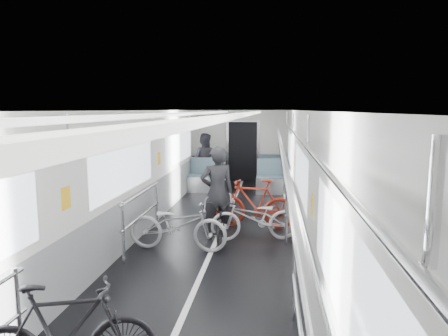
# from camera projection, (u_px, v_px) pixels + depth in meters

# --- Properties ---
(car_shell) EXTENTS (3.02, 14.01, 2.41)m
(car_shell) POSITION_uv_depth(u_px,v_px,m) (224.00, 171.00, 8.41)
(car_shell) COLOR black
(car_shell) RESTS_ON ground
(bike_left_mid) EXTENTS (1.66, 0.90, 0.96)m
(bike_left_mid) POSITION_uv_depth(u_px,v_px,m) (65.00, 335.00, 3.46)
(bike_left_mid) COLOR black
(bike_left_mid) RESTS_ON floor
(bike_left_far) EXTENTS (1.77, 0.70, 0.91)m
(bike_left_far) POSITION_uv_depth(u_px,v_px,m) (178.00, 224.00, 6.86)
(bike_left_far) COLOR #9A999D
(bike_left_far) RESTS_ON floor
(bike_right_mid) EXTENTS (1.72, 0.92, 0.86)m
(bike_right_mid) POSITION_uv_depth(u_px,v_px,m) (255.00, 218.00, 7.38)
(bike_right_mid) COLOR #BBBCC1
(bike_right_mid) RESTS_ON floor
(bike_right_far) EXTENTS (1.73, 0.64, 1.01)m
(bike_right_far) POSITION_uv_depth(u_px,v_px,m) (254.00, 203.00, 8.19)
(bike_right_far) COLOR maroon
(bike_right_far) RESTS_ON floor
(bike_aisle) EXTENTS (0.57, 1.54, 0.80)m
(bike_aisle) POSITION_uv_depth(u_px,v_px,m) (223.00, 218.00, 7.45)
(bike_aisle) COLOR black
(bike_aisle) RESTS_ON floor
(person_standing) EXTENTS (0.74, 0.60, 1.74)m
(person_standing) POSITION_uv_depth(u_px,v_px,m) (217.00, 193.00, 7.49)
(person_standing) COLOR black
(person_standing) RESTS_ON floor
(person_seated) EXTENTS (0.93, 0.78, 1.70)m
(person_seated) POSITION_uv_depth(u_px,v_px,m) (204.00, 161.00, 12.37)
(person_seated) COLOR #2A2931
(person_seated) RESTS_ON floor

